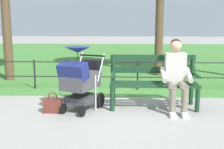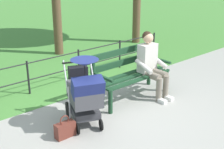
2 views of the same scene
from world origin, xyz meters
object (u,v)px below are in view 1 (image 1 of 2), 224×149
stroller (80,78)px  handbag (53,105)px  person_on_bench (176,73)px  park_bench (153,79)px

stroller → handbag: 0.68m
stroller → handbag: size_ratio=3.11×
person_on_bench → stroller: (1.69, 0.11, -0.08)m
park_bench → stroller: 1.35m
handbag → park_bench: bearing=-165.5°
stroller → handbag: (0.48, 0.12, -0.47)m
person_on_bench → handbag: bearing=6.3°
stroller → handbag: bearing=14.6°
park_bench → handbag: (1.78, 0.46, -0.40)m
park_bench → stroller: stroller is taller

